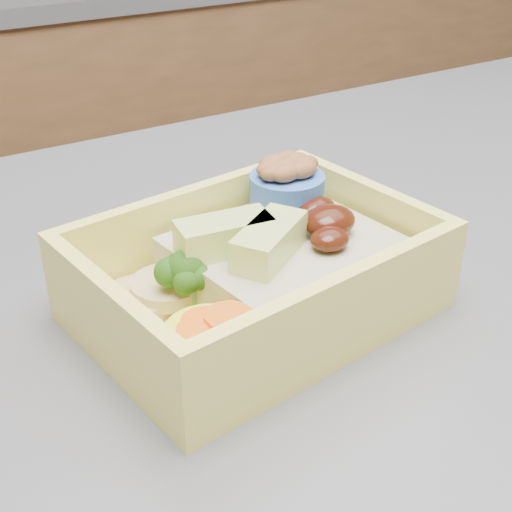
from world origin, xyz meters
TOP-DOWN VIEW (x-y plane):
  - bento_box at (0.04, 0.02)m, footprint 0.20×0.16m

SIDE VIEW (x-z plane):
  - bento_box at x=0.04m, z-range 0.91..0.98m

